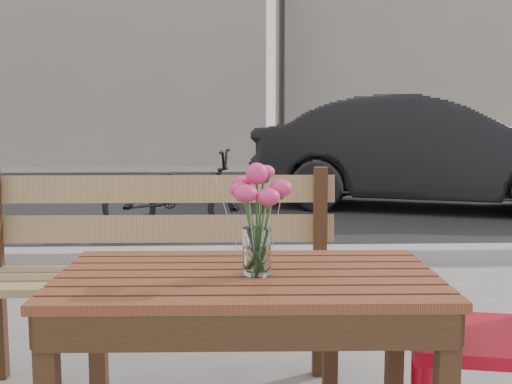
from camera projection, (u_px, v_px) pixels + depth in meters
street at (215, 218)px, 7.03m from camera, size 30.00×8.12×0.12m
backdrop_buildings at (228, 15)px, 15.86m from camera, size 15.50×4.00×8.00m
main_table at (248, 310)px, 1.91m from camera, size 1.13×0.68×0.69m
main_bench at (156, 253)px, 2.70m from camera, size 1.54×0.48×0.95m
red_chair at (508, 320)px, 2.02m from camera, size 0.52×0.52×0.88m
main_vase at (257, 206)px, 1.85m from camera, size 0.18×0.18×0.33m
parked_car at (430, 153)px, 7.84m from camera, size 4.44×2.71×1.38m
bicycle at (182, 192)px, 6.15m from camera, size 1.64×0.76×0.83m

